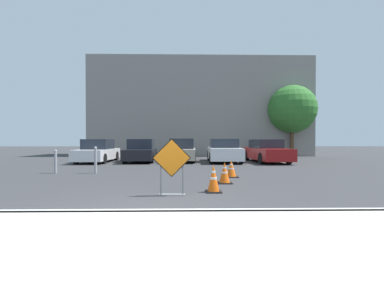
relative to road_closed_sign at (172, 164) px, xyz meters
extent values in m
plane|color=#333335|center=(-0.46, 8.17, -0.77)|extent=(96.00, 96.00, 0.00)
cube|color=#ADAAA3|center=(-0.46, -3.36, -0.70)|extent=(27.28, 3.05, 0.14)
cube|color=#ADAAA3|center=(-0.46, -1.83, -0.70)|extent=(27.28, 0.20, 0.14)
cube|color=black|center=(0.00, 0.00, 0.15)|extent=(0.94, 0.02, 0.94)
cube|color=orange|center=(0.00, -0.02, 0.15)|extent=(0.88, 0.02, 0.88)
cube|color=slate|center=(0.00, 0.04, -0.76)|extent=(0.65, 0.20, 0.02)
cube|color=slate|center=(-0.27, 0.04, -0.31)|extent=(0.04, 0.04, 0.92)
cube|color=slate|center=(0.27, 0.04, -0.31)|extent=(0.04, 0.04, 0.92)
cube|color=black|center=(1.06, 0.41, -0.76)|extent=(0.41, 0.41, 0.03)
cone|color=#EA590F|center=(1.06, 0.41, -0.40)|extent=(0.30, 0.30, 0.69)
cylinder|color=white|center=(1.06, 0.41, -0.24)|extent=(0.10, 0.10, 0.06)
cylinder|color=white|center=(1.06, 0.41, -0.41)|extent=(0.17, 0.17, 0.06)
cube|color=black|center=(1.55, 1.79, -0.76)|extent=(0.46, 0.46, 0.03)
cone|color=#EA590F|center=(1.55, 1.79, -0.42)|extent=(0.34, 0.34, 0.64)
cylinder|color=white|center=(1.55, 1.79, -0.28)|extent=(0.11, 0.11, 0.06)
cylinder|color=white|center=(1.55, 1.79, -0.43)|extent=(0.19, 0.19, 0.06)
cube|color=black|center=(2.00, 3.15, -0.76)|extent=(0.49, 0.49, 0.03)
cone|color=#EA590F|center=(2.00, 3.15, -0.44)|extent=(0.36, 0.36, 0.59)
cylinder|color=white|center=(2.00, 3.15, -0.31)|extent=(0.11, 0.11, 0.05)
cylinder|color=white|center=(2.00, 3.15, -0.46)|extent=(0.20, 0.20, 0.05)
cube|color=silver|center=(-5.25, 9.98, -0.28)|extent=(1.75, 4.27, 0.64)
cube|color=#1E232D|center=(-5.25, 10.09, 0.35)|extent=(1.53, 1.97, 0.62)
cylinder|color=black|center=(-4.45, 8.67, -0.47)|extent=(0.21, 0.61, 0.61)
cylinder|color=black|center=(-6.03, 8.65, -0.47)|extent=(0.21, 0.61, 0.61)
cylinder|color=black|center=(-4.47, 11.31, -0.47)|extent=(0.21, 0.61, 0.61)
cylinder|color=black|center=(-6.05, 11.29, -0.47)|extent=(0.21, 0.61, 0.61)
cube|color=black|center=(-2.60, 10.36, -0.28)|extent=(1.96, 4.48, 0.63)
cube|color=#1E232D|center=(-2.61, 10.47, 0.35)|extent=(1.63, 2.10, 0.63)
cylinder|color=black|center=(-1.73, 9.04, -0.44)|extent=(0.23, 0.66, 0.65)
cylinder|color=black|center=(-3.33, 8.95, -0.44)|extent=(0.23, 0.66, 0.65)
cylinder|color=black|center=(-1.87, 11.76, -0.44)|extent=(0.23, 0.66, 0.65)
cylinder|color=black|center=(-3.47, 11.67, -0.44)|extent=(0.23, 0.66, 0.65)
cube|color=#A39984|center=(0.05, 10.48, -0.27)|extent=(1.82, 4.39, 0.64)
cube|color=#1E232D|center=(0.05, 10.59, 0.38)|extent=(1.55, 2.04, 0.65)
cylinder|color=black|center=(0.79, 9.11, -0.44)|extent=(0.22, 0.66, 0.65)
cylinder|color=black|center=(-0.77, 9.15, -0.44)|extent=(0.22, 0.66, 0.65)
cylinder|color=black|center=(0.86, 11.80, -0.44)|extent=(0.22, 0.66, 0.65)
cylinder|color=black|center=(-0.70, 11.84, -0.44)|extent=(0.22, 0.66, 0.65)
cube|color=silver|center=(2.69, 9.92, -0.23)|extent=(2.04, 4.26, 0.71)
cube|color=#1E232D|center=(2.70, 10.02, 0.40)|extent=(1.74, 1.99, 0.55)
cylinder|color=black|center=(3.52, 8.59, -0.43)|extent=(0.22, 0.68, 0.67)
cylinder|color=black|center=(1.78, 8.65, -0.43)|extent=(0.22, 0.68, 0.67)
cylinder|color=black|center=(3.61, 11.19, -0.43)|extent=(0.22, 0.68, 0.67)
cylinder|color=black|center=(1.87, 11.25, -0.43)|extent=(0.22, 0.68, 0.67)
cube|color=maroon|center=(5.34, 9.79, -0.24)|extent=(1.99, 4.77, 0.69)
cube|color=#1E232D|center=(5.33, 9.90, 0.38)|extent=(1.65, 2.23, 0.54)
cylinder|color=black|center=(6.22, 8.38, -0.44)|extent=(0.23, 0.67, 0.66)
cylinder|color=black|center=(4.61, 8.29, -0.44)|extent=(0.23, 0.67, 0.66)
cylinder|color=black|center=(6.07, 11.28, -0.44)|extent=(0.23, 0.67, 0.66)
cylinder|color=black|center=(4.46, 11.20, -0.44)|extent=(0.23, 0.67, 0.66)
cylinder|color=gray|center=(-3.39, 4.36, -0.25)|extent=(0.11, 0.11, 1.04)
sphere|color=gray|center=(-3.39, 4.36, 0.27)|extent=(0.12, 0.12, 0.12)
cylinder|color=gray|center=(-5.02, 4.36, -0.31)|extent=(0.11, 0.11, 0.92)
sphere|color=gray|center=(-5.02, 4.36, 0.15)|extent=(0.12, 0.12, 0.12)
cube|color=gray|center=(1.61, 18.15, 3.57)|extent=(19.64, 5.00, 8.68)
cylinder|color=#513823|center=(9.23, 15.27, 0.48)|extent=(0.32, 0.32, 2.51)
sphere|color=#2D6B28|center=(9.23, 15.27, 3.24)|extent=(4.00, 4.00, 4.00)
camera|label=1|loc=(0.38, -6.23, 0.56)|focal=24.00mm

